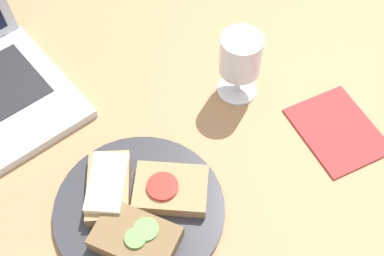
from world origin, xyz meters
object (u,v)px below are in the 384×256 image
sandwich_with_tomato (170,189)px  sandwich_with_cheese (108,186)px  plate (139,209)px  sandwich_with_cucumber (136,238)px  napkin (337,130)px  wine_glass (240,58)px

sandwich_with_tomato → sandwich_with_cheese: (-6.97, 5.98, 0.41)cm
plate → sandwich_with_tomato: 5.52cm
sandwich_with_tomato → sandwich_with_cucumber: size_ratio=0.97×
plate → napkin: (33.72, -9.08, -0.34)cm
wine_glass → napkin: (6.83, -17.00, -7.89)cm
wine_glass → plate: bearing=-163.6°
sandwich_with_tomato → sandwich_with_cucumber: (-8.63, -3.14, 0.22)cm
wine_glass → sandwich_with_cheese: bearing=-174.3°
sandwich_with_tomato → plate: bearing=169.7°
sandwich_with_cucumber → wine_glass: bearing=21.6°
sandwich_with_tomato → sandwich_with_cheese: size_ratio=1.02×
sandwich_with_tomato → napkin: sandwich_with_tomato is taller
sandwich_with_tomato → wine_glass: 24.18cm
sandwich_with_cucumber → napkin: size_ratio=0.91×
sandwich_with_cucumber → sandwich_with_tomato: bearing=20.0°
sandwich_with_cucumber → wine_glass: wine_glass is taller
plate → sandwich_with_cucumber: size_ratio=1.86×
sandwich_with_cucumber → napkin: sandwich_with_cucumber is taller
wine_glass → napkin: wine_glass is taller
sandwich_with_tomato → wine_glass: size_ratio=1.07×
sandwich_with_cheese → napkin: (35.51, -14.12, -2.39)cm
plate → sandwich_with_cheese: (-1.78, 5.04, 2.05)cm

